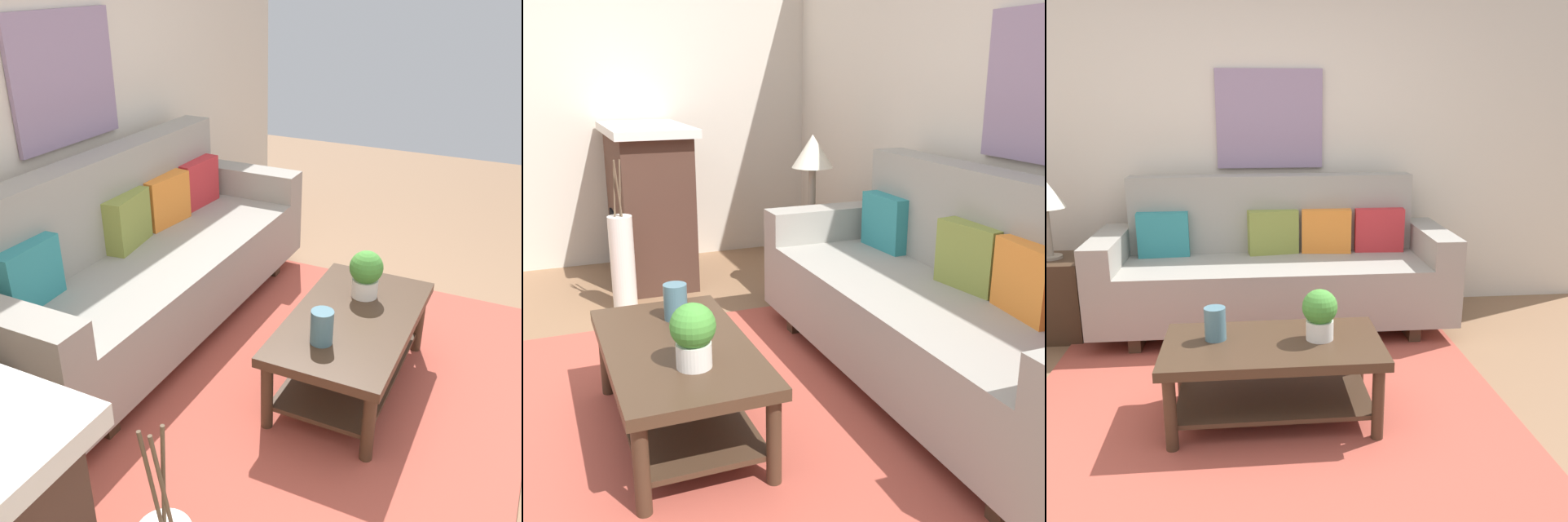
{
  "view_description": "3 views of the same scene",
  "coord_description": "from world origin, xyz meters",
  "views": [
    {
      "loc": [
        -2.54,
        -0.43,
        2.03
      ],
      "look_at": [
        -0.07,
        0.78,
        0.69
      ],
      "focal_mm": 41.54,
      "sensor_mm": 36.0,
      "label": 1
    },
    {
      "loc": [
        2.54,
        -0.21,
        1.55
      ],
      "look_at": [
        -0.14,
        0.86,
        0.69
      ],
      "focal_mm": 44.56,
      "sensor_mm": 36.0,
      "label": 2
    },
    {
      "loc": [
        -0.06,
        -2.39,
        1.59
      ],
      "look_at": [
        0.27,
        0.94,
        0.67
      ],
      "focal_mm": 39.76,
      "sensor_mm": 36.0,
      "label": 3
    }
  ],
  "objects": [
    {
      "name": "throw_pillow_teal",
      "position": [
        -0.69,
        1.74,
        0.68
      ],
      "size": [
        0.37,
        0.14,
        0.32
      ],
      "primitive_type": "cube",
      "rotation": [
        0.0,
        0.0,
        0.07
      ],
      "color": "teal",
      "rests_on": "couch"
    },
    {
      "name": "coffee_table",
      "position": [
        0.03,
        0.31,
        0.31
      ],
      "size": [
        1.1,
        0.6,
        0.43
      ],
      "color": "#422D1E",
      "rests_on": "ground_plane"
    },
    {
      "name": "potted_plant_tabletop",
      "position": [
        0.27,
        0.32,
        0.57
      ],
      "size": [
        0.18,
        0.18,
        0.26
      ],
      "color": "white",
      "rests_on": "coffee_table"
    },
    {
      "name": "area_rug",
      "position": [
        0.0,
        0.5,
        0.01
      ],
      "size": [
        2.59,
        2.2,
        0.01
      ],
      "primitive_type": "cube",
      "color": "#B24C3D",
      "rests_on": "ground_plane"
    },
    {
      "name": "throw_pillow_olive",
      "position": [
        0.1,
        1.74,
        0.68
      ],
      "size": [
        0.37,
        0.17,
        0.32
      ],
      "primitive_type": "cube",
      "rotation": [
        0.0,
        0.0,
        0.14
      ],
      "color": "olive",
      "rests_on": "couch"
    },
    {
      "name": "ground_plane",
      "position": [
        0.0,
        0.0,
        0.0
      ],
      "size": [
        9.58,
        9.58,
        0.0
      ],
      "primitive_type": "plane",
      "color": "#8C6647"
    },
    {
      "name": "throw_pillow_crimson",
      "position": [
        0.89,
        1.74,
        0.68
      ],
      "size": [
        0.37,
        0.14,
        0.32
      ],
      "primitive_type": "cube",
      "rotation": [
        0.0,
        0.0,
        -0.07
      ],
      "color": "red",
      "rests_on": "couch"
    },
    {
      "name": "framed_painting",
      "position": [
        0.1,
        2.08,
        1.47
      ],
      "size": [
        0.8,
        0.03,
        0.73
      ],
      "primitive_type": "cube",
      "color": "gray"
    },
    {
      "name": "wall_back",
      "position": [
        0.0,
        2.15,
        1.35
      ],
      "size": [
        5.58,
        0.1,
        2.7
      ],
      "primitive_type": "cube",
      "color": "beige",
      "rests_on": "ground_plane"
    },
    {
      "name": "throw_pillow_orange",
      "position": [
        0.49,
        1.74,
        0.68
      ],
      "size": [
        0.37,
        0.16,
        0.32
      ],
      "primitive_type": "cube",
      "rotation": [
        0.0,
        0.0,
        -0.11
      ],
      "color": "orange",
      "rests_on": "couch"
    },
    {
      "name": "tabletop_vase",
      "position": [
        -0.25,
        0.37,
        0.51
      ],
      "size": [
        0.11,
        0.11,
        0.17
      ],
      "primitive_type": "cylinder",
      "color": "slate",
      "rests_on": "coffee_table"
    },
    {
      "name": "couch",
      "position": [
        0.1,
        1.61,
        0.43
      ],
      "size": [
        2.47,
        0.84,
        1.08
      ],
      "color": "gray",
      "rests_on": "ground_plane"
    },
    {
      "name": "side_table",
      "position": [
        -1.44,
        1.59,
        0.28
      ],
      "size": [
        0.44,
        0.44,
        0.56
      ],
      "primitive_type": "cube",
      "color": "#422D1E",
      "rests_on": "ground_plane"
    }
  ]
}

